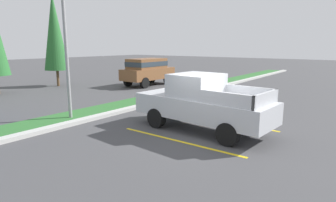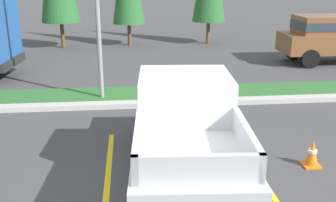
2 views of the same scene
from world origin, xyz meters
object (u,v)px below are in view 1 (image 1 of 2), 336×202
Objects in this scene: cypress_tree_rightmost at (54,32)px; pickup_truck_main at (202,103)px; suv_distant at (148,70)px; traffic_cone at (228,109)px; street_light at (67,25)px.

pickup_truck_main is at bearing -102.90° from cypress_tree_rightmost.
pickup_truck_main is 1.16× the size of suv_distant.
cypress_tree_rightmost is at bearing 77.10° from pickup_truck_main.
traffic_cone is (-0.63, -14.63, -3.81)m from cypress_tree_rightmost.
street_light is at bearing -156.17° from suv_distant.
cypress_tree_rightmost reaches higher than suv_distant.
traffic_cone is (-5.15, -9.35, -0.95)m from suv_distant.
suv_distant is 0.68× the size of street_light.
suv_distant is 7.52m from cypress_tree_rightmost.
street_light is at bearing -119.09° from cypress_tree_rightmost.
suv_distant is 7.67× the size of traffic_cone.
pickup_truck_main is 0.79× the size of street_light.
pickup_truck_main is at bearing -69.35° from street_light.
traffic_cone is at bearing -92.45° from cypress_tree_rightmost.
cypress_tree_rightmost is 11.61× the size of traffic_cone.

